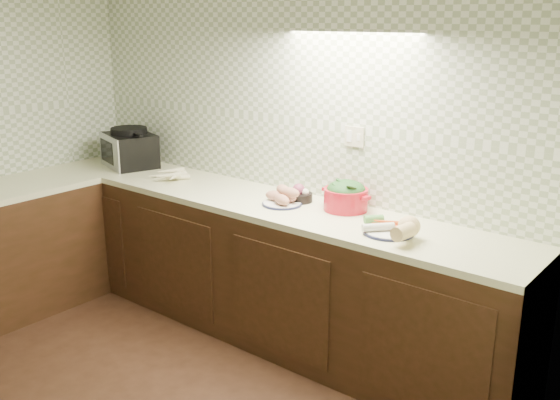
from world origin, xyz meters
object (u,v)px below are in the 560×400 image
Objects in this scene: parsnip_pile at (178,176)px; veg_plate at (398,228)px; sweet_potato_plate at (283,198)px; dutch_oven at (346,196)px; onion_bowl at (300,195)px; toaster_oven at (129,148)px.

veg_plate reaches higher than parsnip_pile.
parsnip_pile is 1.46× the size of sweet_potato_plate.
dutch_oven reaches higher than parsnip_pile.
sweet_potato_plate and onion_bowl have the same top height.
toaster_oven is 1.92m from dutch_oven.
sweet_potato_plate is at bearing -108.99° from onion_bowl.
veg_plate is (0.47, -0.22, -0.04)m from dutch_oven.
parsnip_pile is at bearing 179.87° from sweet_potato_plate.
parsnip_pile is at bearing -173.19° from onion_bowl.
sweet_potato_plate reaches higher than parsnip_pile.
veg_plate is at bearing -13.33° from onion_bowl.
sweet_potato_plate is at bearing -152.78° from dutch_oven.
sweet_potato_plate is at bearing -0.13° from parsnip_pile.
dutch_oven is at bearing 6.47° from parsnip_pile.
toaster_oven is at bearing -172.87° from dutch_oven.
toaster_oven reaches higher than onion_bowl.
toaster_oven reaches higher than sweet_potato_plate.
veg_plate is (0.83, -0.07, 0.00)m from sweet_potato_plate.
onion_bowl is (0.04, 0.12, -0.00)m from sweet_potato_plate.
toaster_oven is 1.51× the size of dutch_oven.
dutch_oven reaches higher than veg_plate.
parsnip_pile is 1.12× the size of dutch_oven.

